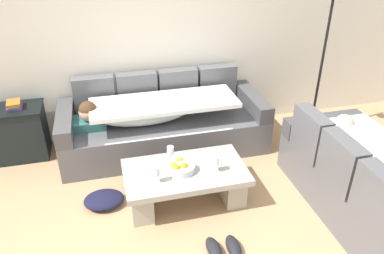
{
  "coord_description": "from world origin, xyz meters",
  "views": [
    {
      "loc": [
        -0.45,
        -2.37,
        2.53
      ],
      "look_at": [
        0.42,
        1.08,
        0.55
      ],
      "focal_mm": 35.11,
      "sensor_mm": 36.0,
      "label": 1
    }
  ],
  "objects_px": {
    "book_stack_on_cabinet": "(14,105)",
    "pair_of_shoes": "(224,248)",
    "coffee_table": "(185,181)",
    "crumpled_garment": "(104,200)",
    "open_magazine": "(207,161)",
    "couch_along_wall": "(161,124)",
    "wine_glass_near_right": "(216,161)",
    "fruit_bowl": "(180,167)",
    "wine_glass_far_back": "(170,151)",
    "side_cabinet": "(15,133)",
    "couch_near_window": "(367,184)",
    "wine_glass_near_left": "(156,172)",
    "floor_lamp": "(322,54)"
  },
  "relations": [
    {
      "from": "crumpled_garment",
      "to": "fruit_bowl",
      "type": "bearing_deg",
      "value": -9.99
    },
    {
      "from": "coffee_table",
      "to": "book_stack_on_cabinet",
      "type": "relative_size",
      "value": 5.67
    },
    {
      "from": "open_magazine",
      "to": "coffee_table",
      "type": "bearing_deg",
      "value": -139.18
    },
    {
      "from": "open_magazine",
      "to": "pair_of_shoes",
      "type": "distance_m",
      "value": 0.9
    },
    {
      "from": "coffee_table",
      "to": "floor_lamp",
      "type": "xyz_separation_m",
      "value": [
        1.9,
        0.9,
        0.88
      ]
    },
    {
      "from": "couch_near_window",
      "to": "pair_of_shoes",
      "type": "bearing_deg",
      "value": 96.22
    },
    {
      "from": "pair_of_shoes",
      "to": "crumpled_garment",
      "type": "height_order",
      "value": "crumpled_garment"
    },
    {
      "from": "side_cabinet",
      "to": "book_stack_on_cabinet",
      "type": "xyz_separation_m",
      "value": [
        0.07,
        0.0,
        0.36
      ]
    },
    {
      "from": "couch_along_wall",
      "to": "fruit_bowl",
      "type": "distance_m",
      "value": 1.07
    },
    {
      "from": "side_cabinet",
      "to": "crumpled_garment",
      "type": "distance_m",
      "value": 1.52
    },
    {
      "from": "couch_near_window",
      "to": "floor_lamp",
      "type": "height_order",
      "value": "floor_lamp"
    },
    {
      "from": "floor_lamp",
      "to": "side_cabinet",
      "type": "bearing_deg",
      "value": 173.98
    },
    {
      "from": "book_stack_on_cabinet",
      "to": "couch_along_wall",
      "type": "bearing_deg",
      "value": -7.99
    },
    {
      "from": "side_cabinet",
      "to": "open_magazine",
      "type": "bearing_deg",
      "value": -30.92
    },
    {
      "from": "couch_along_wall",
      "to": "open_magazine",
      "type": "bearing_deg",
      "value": -72.44
    },
    {
      "from": "wine_glass_near_right",
      "to": "couch_near_window",
      "type": "bearing_deg",
      "value": -19.97
    },
    {
      "from": "fruit_bowl",
      "to": "wine_glass_far_back",
      "type": "distance_m",
      "value": 0.21
    },
    {
      "from": "fruit_bowl",
      "to": "wine_glass_near_right",
      "type": "relative_size",
      "value": 1.69
    },
    {
      "from": "book_stack_on_cabinet",
      "to": "crumpled_garment",
      "type": "distance_m",
      "value": 1.58
    },
    {
      "from": "wine_glass_far_back",
      "to": "side_cabinet",
      "type": "distance_m",
      "value": 1.99
    },
    {
      "from": "couch_along_wall",
      "to": "couch_near_window",
      "type": "bearing_deg",
      "value": -44.31
    },
    {
      "from": "wine_glass_near_right",
      "to": "pair_of_shoes",
      "type": "relative_size",
      "value": 0.55
    },
    {
      "from": "couch_near_window",
      "to": "wine_glass_far_back",
      "type": "bearing_deg",
      "value": 65.96
    },
    {
      "from": "couch_near_window",
      "to": "open_magazine",
      "type": "height_order",
      "value": "couch_near_window"
    },
    {
      "from": "fruit_bowl",
      "to": "wine_glass_near_left",
      "type": "relative_size",
      "value": 1.69
    },
    {
      "from": "wine_glass_near_right",
      "to": "pair_of_shoes",
      "type": "distance_m",
      "value": 0.8
    },
    {
      "from": "wine_glass_far_back",
      "to": "crumpled_garment",
      "type": "distance_m",
      "value": 0.83
    },
    {
      "from": "wine_glass_near_right",
      "to": "side_cabinet",
      "type": "xyz_separation_m",
      "value": [
        -2.04,
        1.39,
        -0.17
      ]
    },
    {
      "from": "fruit_bowl",
      "to": "pair_of_shoes",
      "type": "bearing_deg",
      "value": -74.09
    },
    {
      "from": "wine_glass_near_left",
      "to": "crumpled_garment",
      "type": "xyz_separation_m",
      "value": [
        -0.51,
        0.26,
        -0.44
      ]
    },
    {
      "from": "crumpled_garment",
      "to": "couch_along_wall",
      "type": "bearing_deg",
      "value": 51.13
    },
    {
      "from": "coffee_table",
      "to": "side_cabinet",
      "type": "relative_size",
      "value": 1.67
    },
    {
      "from": "couch_near_window",
      "to": "crumpled_garment",
      "type": "bearing_deg",
      "value": 73.57
    },
    {
      "from": "floor_lamp",
      "to": "pair_of_shoes",
      "type": "relative_size",
      "value": 6.41
    },
    {
      "from": "book_stack_on_cabinet",
      "to": "pair_of_shoes",
      "type": "distance_m",
      "value": 2.83
    },
    {
      "from": "couch_along_wall",
      "to": "floor_lamp",
      "type": "height_order",
      "value": "floor_lamp"
    },
    {
      "from": "open_magazine",
      "to": "crumpled_garment",
      "type": "distance_m",
      "value": 1.11
    },
    {
      "from": "couch_along_wall",
      "to": "crumpled_garment",
      "type": "distance_m",
      "value": 1.23
    },
    {
      "from": "couch_near_window",
      "to": "fruit_bowl",
      "type": "relative_size",
      "value": 6.88
    },
    {
      "from": "wine_glass_near_right",
      "to": "floor_lamp",
      "type": "xyz_separation_m",
      "value": [
        1.62,
        1.0,
        0.62
      ]
    },
    {
      "from": "pair_of_shoes",
      "to": "coffee_table",
      "type": "bearing_deg",
      "value": 102.29
    },
    {
      "from": "fruit_bowl",
      "to": "wine_glass_far_back",
      "type": "height_order",
      "value": "wine_glass_far_back"
    },
    {
      "from": "coffee_table",
      "to": "crumpled_garment",
      "type": "xyz_separation_m",
      "value": [
        -0.81,
        0.13,
        -0.18
      ]
    },
    {
      "from": "open_magazine",
      "to": "side_cabinet",
      "type": "height_order",
      "value": "side_cabinet"
    },
    {
      "from": "floor_lamp",
      "to": "crumpled_garment",
      "type": "bearing_deg",
      "value": -164.14
    },
    {
      "from": "side_cabinet",
      "to": "crumpled_garment",
      "type": "height_order",
      "value": "side_cabinet"
    },
    {
      "from": "wine_glass_far_back",
      "to": "side_cabinet",
      "type": "relative_size",
      "value": 0.23
    },
    {
      "from": "wine_glass_near_left",
      "to": "side_cabinet",
      "type": "height_order",
      "value": "side_cabinet"
    },
    {
      "from": "wine_glass_near_left",
      "to": "wine_glass_far_back",
      "type": "height_order",
      "value": "same"
    },
    {
      "from": "couch_along_wall",
      "to": "book_stack_on_cabinet",
      "type": "bearing_deg",
      "value": 172.01
    }
  ]
}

